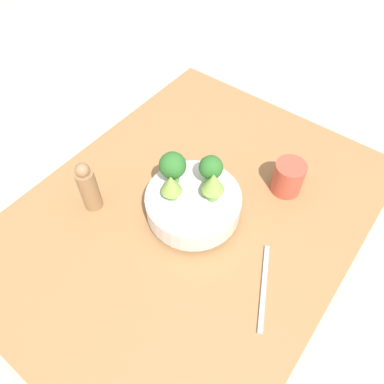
% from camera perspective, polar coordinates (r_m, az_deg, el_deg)
% --- Properties ---
extents(ground_plane, '(6.00, 6.00, 0.00)m').
position_cam_1_polar(ground_plane, '(0.92, -0.24, -4.70)').
color(ground_plane, '#ADA89E').
extents(table, '(0.93, 0.71, 0.04)m').
position_cam_1_polar(table, '(0.90, -0.25, -3.92)').
color(table, '#9E7042').
rests_on(table, ground_plane).
extents(bowl, '(0.21, 0.21, 0.07)m').
position_cam_1_polar(bowl, '(0.84, -0.00, -2.06)').
color(bowl, silver).
rests_on(bowl, table).
extents(broccoli_floret_back, '(0.06, 0.06, 0.08)m').
position_cam_1_polar(broccoli_floret_back, '(0.81, -2.97, 3.93)').
color(broccoli_floret_back, '#609347').
rests_on(broccoli_floret_back, bowl).
extents(romanesco_piece_far, '(0.05, 0.05, 0.07)m').
position_cam_1_polar(romanesco_piece_far, '(0.79, -3.19, 1.05)').
color(romanesco_piece_far, '#609347').
rests_on(romanesco_piece_far, bowl).
extents(broccoli_floret_right, '(0.05, 0.05, 0.08)m').
position_cam_1_polar(broccoli_floret_right, '(0.81, 2.89, 3.53)').
color(broccoli_floret_right, '#6BA34C').
rests_on(broccoli_floret_right, bowl).
extents(romanesco_piece_near, '(0.05, 0.05, 0.08)m').
position_cam_1_polar(romanesco_piece_near, '(0.79, 3.24, 1.24)').
color(romanesco_piece_near, '#6BA34C').
rests_on(romanesco_piece_near, bowl).
extents(cup, '(0.07, 0.07, 0.08)m').
position_cam_1_polar(cup, '(0.92, 14.44, 2.17)').
color(cup, '#C64C38').
rests_on(cup, table).
extents(pepper_mill, '(0.04, 0.04, 0.14)m').
position_cam_1_polar(pepper_mill, '(0.87, -15.52, 0.72)').
color(pepper_mill, '#997047').
rests_on(pepper_mill, table).
extents(fork, '(0.18, 0.09, 0.01)m').
position_cam_1_polar(fork, '(0.80, 10.87, -13.99)').
color(fork, '#B2B2B7').
rests_on(fork, table).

